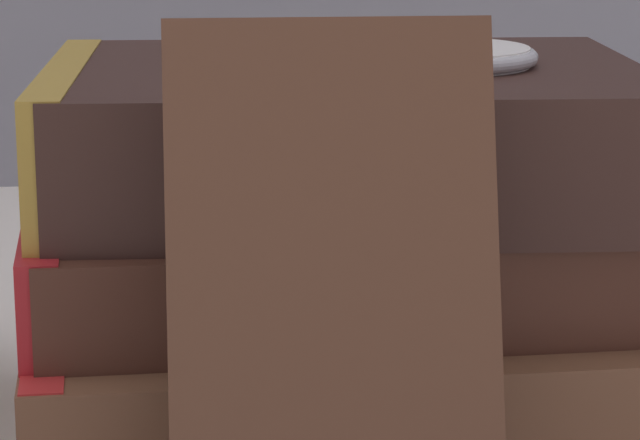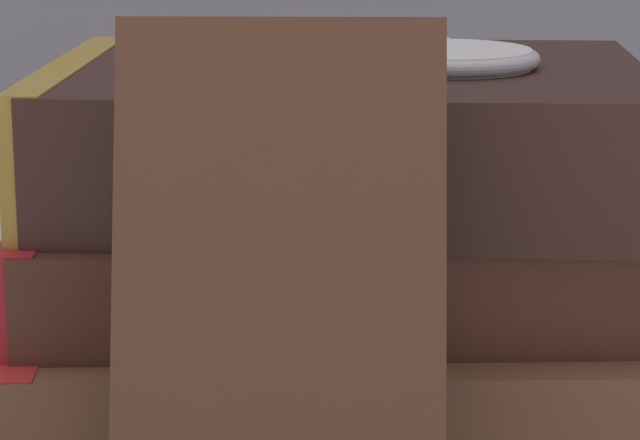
{
  "view_description": "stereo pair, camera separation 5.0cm",
  "coord_description": "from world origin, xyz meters",
  "px_view_note": "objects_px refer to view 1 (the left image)",
  "views": [
    {
      "loc": [
        -0.05,
        -0.44,
        0.19
      ],
      "look_at": [
        -0.01,
        0.02,
        0.08
      ],
      "focal_mm": 85.0,
      "sensor_mm": 36.0,
      "label": 1
    },
    {
      "loc": [
        -0.0,
        -0.44,
        0.19
      ],
      "look_at": [
        -0.01,
        0.02,
        0.08
      ],
      "focal_mm": 85.0,
      "sensor_mm": 36.0,
      "label": 2
    }
  ],
  "objects_px": {
    "book_flat_middle": "(322,245)",
    "pocket_watch": "(448,56)",
    "book_flat_bottom": "(340,369)",
    "book_flat_top": "(321,133)",
    "book_leaning_front": "(332,343)",
    "reading_glasses": "(190,308)"
  },
  "relations": [
    {
      "from": "book_flat_bottom",
      "to": "reading_glasses",
      "type": "distance_m",
      "value": 0.16
    },
    {
      "from": "book_flat_bottom",
      "to": "pocket_watch",
      "type": "bearing_deg",
      "value": 2.73
    },
    {
      "from": "pocket_watch",
      "to": "reading_glasses",
      "type": "xyz_separation_m",
      "value": [
        -0.08,
        0.14,
        -0.12
      ]
    },
    {
      "from": "book_flat_bottom",
      "to": "pocket_watch",
      "type": "xyz_separation_m",
      "value": [
        0.03,
        0.0,
        0.1
      ]
    },
    {
      "from": "book_flat_bottom",
      "to": "pocket_watch",
      "type": "height_order",
      "value": "pocket_watch"
    },
    {
      "from": "book_flat_bottom",
      "to": "book_flat_middle",
      "type": "bearing_deg",
      "value": 119.01
    },
    {
      "from": "book_flat_top",
      "to": "pocket_watch",
      "type": "relative_size",
      "value": 3.15
    },
    {
      "from": "book_flat_bottom",
      "to": "book_leaning_front",
      "type": "bearing_deg",
      "value": -100.05
    },
    {
      "from": "book_flat_bottom",
      "to": "book_flat_top",
      "type": "bearing_deg",
      "value": 126.16
    },
    {
      "from": "book_flat_top",
      "to": "book_leaning_front",
      "type": "relative_size",
      "value": 1.25
    },
    {
      "from": "book_leaning_front",
      "to": "pocket_watch",
      "type": "relative_size",
      "value": 2.52
    },
    {
      "from": "book_flat_bottom",
      "to": "reading_glasses",
      "type": "xyz_separation_m",
      "value": [
        -0.05,
        0.15,
        -0.02
      ]
    },
    {
      "from": "book_flat_bottom",
      "to": "pocket_watch",
      "type": "relative_size",
      "value": 3.65
    },
    {
      "from": "reading_glasses",
      "to": "book_flat_top",
      "type": "bearing_deg",
      "value": -50.85
    },
    {
      "from": "book_flat_bottom",
      "to": "book_flat_middle",
      "type": "height_order",
      "value": "book_flat_middle"
    },
    {
      "from": "reading_glasses",
      "to": "pocket_watch",
      "type": "bearing_deg",
      "value": -37.78
    },
    {
      "from": "pocket_watch",
      "to": "reading_glasses",
      "type": "height_order",
      "value": "pocket_watch"
    },
    {
      "from": "book_flat_bottom",
      "to": "reading_glasses",
      "type": "bearing_deg",
      "value": 105.13
    },
    {
      "from": "book_flat_middle",
      "to": "pocket_watch",
      "type": "bearing_deg",
      "value": -9.63
    },
    {
      "from": "book_leaning_front",
      "to": "reading_glasses",
      "type": "bearing_deg",
      "value": 97.8
    },
    {
      "from": "reading_glasses",
      "to": "book_flat_bottom",
      "type": "bearing_deg",
      "value": -49.59
    },
    {
      "from": "pocket_watch",
      "to": "reading_glasses",
      "type": "bearing_deg",
      "value": 120.1
    }
  ]
}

